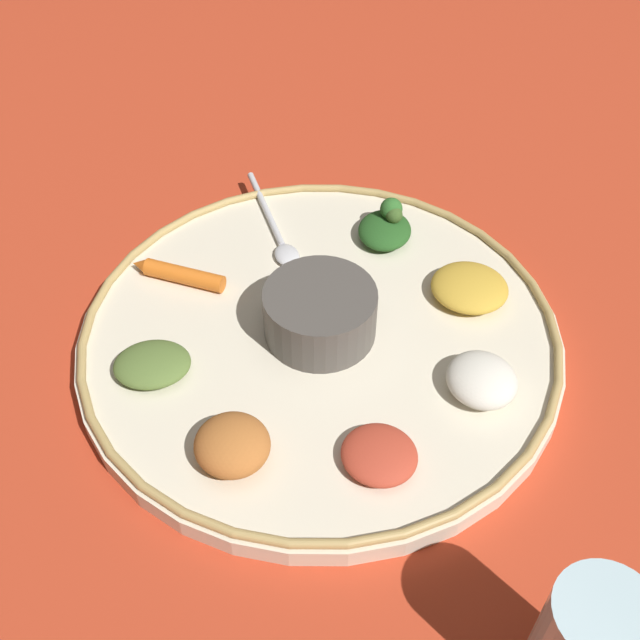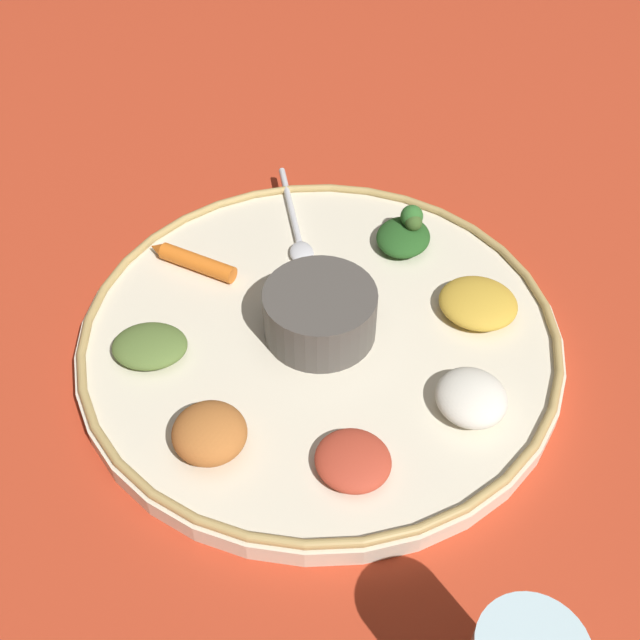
% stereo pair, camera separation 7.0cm
% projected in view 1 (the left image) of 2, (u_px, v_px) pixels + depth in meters
% --- Properties ---
extents(ground_plane, '(2.40, 2.40, 0.00)m').
position_uv_depth(ground_plane, '(320.00, 345.00, 0.72)').
color(ground_plane, '#B7381E').
extents(platter, '(0.44, 0.44, 0.02)m').
position_uv_depth(platter, '(320.00, 338.00, 0.72)').
color(platter, beige).
rests_on(platter, ground_plane).
extents(platter_rim, '(0.43, 0.43, 0.01)m').
position_uv_depth(platter_rim, '(320.00, 329.00, 0.71)').
color(platter_rim, tan).
rests_on(platter_rim, platter).
extents(center_bowl, '(0.10, 0.10, 0.05)m').
position_uv_depth(center_bowl, '(320.00, 312.00, 0.69)').
color(center_bowl, '#4C4742').
rests_on(center_bowl, platter).
extents(spoon, '(0.07, 0.16, 0.01)m').
position_uv_depth(spoon, '(277.00, 233.00, 0.80)').
color(spoon, silver).
rests_on(spoon, platter).
extents(greens_pile, '(0.08, 0.08, 0.04)m').
position_uv_depth(greens_pile, '(386.00, 226.00, 0.79)').
color(greens_pile, '#23511E').
rests_on(greens_pile, platter).
extents(carrot_near_spoon, '(0.06, 0.09, 0.02)m').
position_uv_depth(carrot_near_spoon, '(178.00, 274.00, 0.75)').
color(carrot_near_spoon, orange).
rests_on(carrot_near_spoon, platter).
extents(mound_berbere_red, '(0.07, 0.07, 0.02)m').
position_uv_depth(mound_berbere_red, '(379.00, 455.00, 0.61)').
color(mound_berbere_red, '#B73D28').
rests_on(mound_berbere_red, platter).
extents(mound_collards, '(0.09, 0.08, 0.02)m').
position_uv_depth(mound_collards, '(152.00, 364.00, 0.67)').
color(mound_collards, '#567033').
rests_on(mound_collards, platter).
extents(mound_lentil_yellow, '(0.10, 0.10, 0.02)m').
position_uv_depth(mound_lentil_yellow, '(469.00, 287.00, 0.73)').
color(mound_lentil_yellow, gold).
rests_on(mound_lentil_yellow, platter).
extents(mound_rice_white, '(0.07, 0.08, 0.03)m').
position_uv_depth(mound_rice_white, '(482.00, 380.00, 0.65)').
color(mound_rice_white, silver).
rests_on(mound_rice_white, platter).
extents(mound_chickpea, '(0.06, 0.07, 0.03)m').
position_uv_depth(mound_chickpea, '(232.00, 445.00, 0.60)').
color(mound_chickpea, '#B2662D').
rests_on(mound_chickpea, platter).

